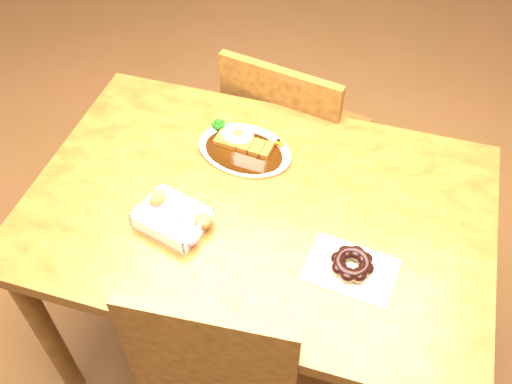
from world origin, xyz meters
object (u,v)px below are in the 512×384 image
(donut_box, at_px, (172,218))
(pon_de_ring, at_px, (352,265))
(katsu_curry_plate, at_px, (244,147))
(table, at_px, (258,227))
(chair_far, at_px, (292,141))

(donut_box, xyz_separation_m, pon_de_ring, (0.45, -0.01, -0.00))
(katsu_curry_plate, bearing_deg, pon_de_ring, -40.37)
(table, distance_m, chair_far, 0.56)
(donut_box, relative_size, pon_de_ring, 0.90)
(chair_far, bearing_deg, donut_box, 87.37)
(table, relative_size, donut_box, 5.89)
(katsu_curry_plate, relative_size, pon_de_ring, 1.31)
(table, bearing_deg, pon_de_ring, -26.42)
(chair_far, bearing_deg, katsu_curry_plate, 90.53)
(chair_far, xyz_separation_m, pon_de_ring, (0.30, -0.67, 0.29))
(donut_box, bearing_deg, table, 34.32)
(katsu_curry_plate, height_order, pon_de_ring, katsu_curry_plate)
(donut_box, bearing_deg, pon_de_ring, -0.90)
(table, height_order, pon_de_ring, pon_de_ring)
(katsu_curry_plate, height_order, donut_box, katsu_curry_plate)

